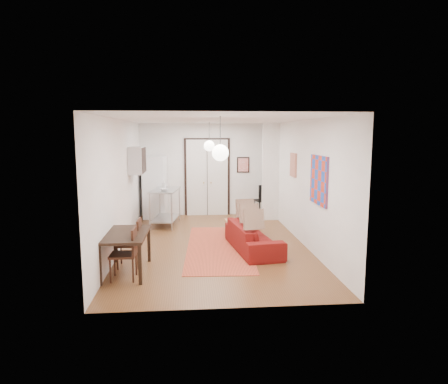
{
  "coord_description": "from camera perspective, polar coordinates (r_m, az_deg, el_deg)",
  "views": [
    {
      "loc": [
        -0.54,
        -9.13,
        2.59
      ],
      "look_at": [
        0.24,
        -0.03,
        1.25
      ],
      "focal_mm": 32.0,
      "sensor_mm": 36.0,
      "label": 1
    }
  ],
  "objects": [
    {
      "name": "painting_abstract",
      "position": [
        10.3,
        9.87,
        3.83
      ],
      "size": [
        0.05,
        0.5,
        0.6
      ],
      "primitive_type": "cube",
      "color": "beige",
      "rests_on": "wall_right"
    },
    {
      "name": "pendant_front",
      "position": [
        7.15,
        -0.54,
        5.63
      ],
      "size": [
        0.3,
        0.3,
        0.8
      ],
      "color": "white",
      "rests_on": "ceiling"
    },
    {
      "name": "pendant_back",
      "position": [
        11.14,
        -2.12,
        6.61
      ],
      "size": [
        0.3,
        0.3,
        0.8
      ],
      "color": "white",
      "rests_on": "ceiling"
    },
    {
      "name": "floor",
      "position": [
        9.5,
        -1.45,
        -7.47
      ],
      "size": [
        7.0,
        7.0,
        0.0
      ],
      "primitive_type": "plane",
      "color": "brown",
      "rests_on": "ground"
    },
    {
      "name": "wall_back",
      "position": [
        12.69,
        -2.43,
        3.2
      ],
      "size": [
        4.2,
        0.02,
        2.9
      ],
      "primitive_type": "cube",
      "color": "white",
      "rests_on": "floor"
    },
    {
      "name": "soap_bottle",
      "position": [
        11.61,
        -8.62,
        1.11
      ],
      "size": [
        0.11,
        0.11,
        0.22
      ],
      "primitive_type": "imported",
      "rotation": [
        0.0,
        0.0,
        -0.14
      ],
      "color": "teal",
      "rests_on": "kitchen_counter"
    },
    {
      "name": "wall_left",
      "position": [
        9.33,
        -14.47,
        1.06
      ],
      "size": [
        0.02,
        7.0,
        2.9
      ],
      "primitive_type": "cube",
      "color": "white",
      "rests_on": "floor"
    },
    {
      "name": "dining_chair_near",
      "position": [
        8.14,
        -13.34,
        -6.44
      ],
      "size": [
        0.46,
        0.64,
        0.94
      ],
      "rotation": [
        0.0,
        0.0,
        -1.59
      ],
      "color": "#351C10",
      "rests_on": "floor"
    },
    {
      "name": "sofa",
      "position": [
        8.99,
        4.19,
        -6.41
      ],
      "size": [
        1.09,
        2.17,
        0.61
      ],
      "primitive_type": "imported",
      "rotation": [
        0.0,
        0.0,
        1.71
      ],
      "color": "maroon",
      "rests_on": "floor"
    },
    {
      "name": "potted_plant",
      "position": [
        10.26,
        3.23,
        -2.94
      ],
      "size": [
        0.33,
        0.37,
        0.38
      ],
      "primitive_type": "imported",
      "rotation": [
        0.0,
        0.0,
        0.1
      ],
      "color": "#2E642D",
      "rests_on": "coffee_table"
    },
    {
      "name": "wall_front",
      "position": [
        5.77,
        0.61,
        -3.07
      ],
      "size": [
        4.2,
        0.02,
        2.9
      ],
      "primitive_type": "cube",
      "color": "white",
      "rests_on": "floor"
    },
    {
      "name": "poster_back",
      "position": [
        12.75,
        2.75,
        3.89
      ],
      "size": [
        0.4,
        0.03,
        0.5
      ],
      "primitive_type": "cube",
      "color": "red",
      "rests_on": "wall_back"
    },
    {
      "name": "stub_partition",
      "position": [
        11.97,
        6.66,
        2.84
      ],
      "size": [
        0.5,
        0.1,
        2.9
      ],
      "primitive_type": "cube",
      "color": "white",
      "rests_on": "floor"
    },
    {
      "name": "painting_popart",
      "position": [
        8.35,
        13.41,
        1.66
      ],
      "size": [
        0.05,
        1.0,
        1.0
      ],
      "primitive_type": "cube",
      "color": "red",
      "rests_on": "wall_right"
    },
    {
      "name": "wall_cabinet",
      "position": [
        10.74,
        -12.3,
        4.48
      ],
      "size": [
        0.35,
        1.0,
        0.7
      ],
      "primitive_type": "cube",
      "color": "silver",
      "rests_on": "wall_left"
    },
    {
      "name": "kitchen_counter",
      "position": [
        11.42,
        -8.4,
        -1.3
      ],
      "size": [
        0.86,
        1.43,
        1.04
      ],
      "rotation": [
        0.0,
        0.0,
        -0.14
      ],
      "color": "#ADAFB1",
      "rests_on": "floor"
    },
    {
      "name": "print_left",
      "position": [
        11.25,
        -12.74,
        4.89
      ],
      "size": [
        0.03,
        0.44,
        0.54
      ],
      "primitive_type": "cube",
      "color": "#9F6F42",
      "rests_on": "wall_left"
    },
    {
      "name": "dining_chair_far",
      "position": [
        7.47,
        -14.12,
        -7.8
      ],
      "size": [
        0.46,
        0.64,
        0.94
      ],
      "rotation": [
        0.0,
        0.0,
        -1.59
      ],
      "color": "#351C10",
      "rests_on": "floor"
    },
    {
      "name": "kilim_rug",
      "position": [
        9.27,
        -0.75,
        -7.84
      ],
      "size": [
        1.63,
        3.89,
        0.01
      ],
      "primitive_type": "cube",
      "rotation": [
        0.0,
        0.0,
        -0.05
      ],
      "color": "#C64C31",
      "rests_on": "floor"
    },
    {
      "name": "bowl",
      "position": [
        11.07,
        -8.53,
        0.35
      ],
      "size": [
        0.28,
        0.28,
        0.06
      ],
      "primitive_type": "imported",
      "rotation": [
        0.0,
        0.0,
        -0.14
      ],
      "color": "silver",
      "rests_on": "kitchen_counter"
    },
    {
      "name": "ceiling",
      "position": [
        9.15,
        -1.52,
        10.29
      ],
      "size": [
        4.2,
        7.0,
        0.02
      ],
      "primitive_type": "cube",
      "color": "white",
      "rests_on": "wall_back"
    },
    {
      "name": "wall_right",
      "position": [
        9.57,
        11.18,
        1.35
      ],
      "size": [
        0.02,
        7.0,
        2.9
      ],
      "primitive_type": "cube",
      "color": "white",
      "rests_on": "floor"
    },
    {
      "name": "fridge",
      "position": [
        12.43,
        -9.82,
        0.64
      ],
      "size": [
        0.73,
        0.73,
        1.89
      ],
      "primitive_type": "cube",
      "rotation": [
        0.0,
        0.0,
        -0.1
      ],
      "color": "white",
      "rests_on": "floor"
    },
    {
      "name": "double_doors",
      "position": [
        12.67,
        -2.42,
        2.05
      ],
      "size": [
        1.44,
        0.06,
        2.5
      ],
      "primitive_type": "cube",
      "color": "white",
      "rests_on": "wall_back"
    },
    {
      "name": "black_side_chair",
      "position": [
        12.74,
        5.53,
        -0.68
      ],
      "size": [
        0.55,
        0.56,
        1.02
      ],
      "rotation": [
        0.0,
        0.0,
        3.35
      ],
      "color": "black",
      "rests_on": "floor"
    },
    {
      "name": "dining_table",
      "position": [
        7.68,
        -13.86,
        -6.33
      ],
      "size": [
        0.81,
        1.39,
        0.76
      ],
      "rotation": [
        0.0,
        0.0,
        -0.02
      ],
      "color": "black",
      "rests_on": "floor"
    },
    {
      "name": "coffee_table",
      "position": [
        10.3,
        2.67,
        -4.28
      ],
      "size": [
        0.93,
        0.57,
        0.39
      ],
      "rotation": [
        0.0,
        0.0,
        0.1
      ],
      "color": "tan",
      "rests_on": "floor"
    }
  ]
}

